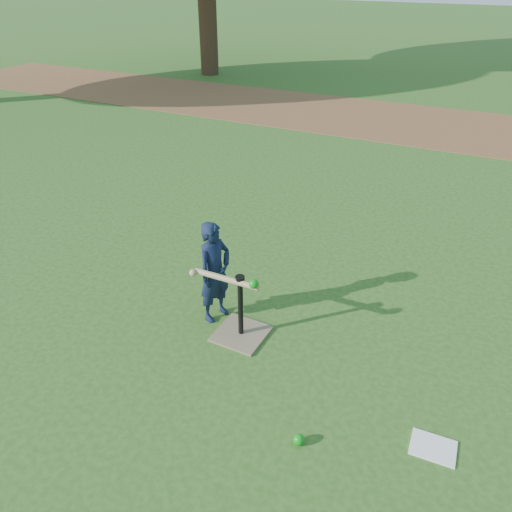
% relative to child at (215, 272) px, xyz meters
% --- Properties ---
extents(ground, '(80.00, 80.00, 0.00)m').
position_rel_child_xyz_m(ground, '(0.17, -0.29, -0.48)').
color(ground, '#285116').
rests_on(ground, ground).
extents(dirt_strip, '(24.00, 3.00, 0.01)m').
position_rel_child_xyz_m(dirt_strip, '(0.17, 7.21, -0.48)').
color(dirt_strip, brown).
rests_on(dirt_strip, ground).
extents(child, '(0.31, 0.40, 0.96)m').
position_rel_child_xyz_m(child, '(0.00, 0.00, 0.00)').
color(child, '#101B32').
rests_on(child, ground).
extents(wiffle_ball_ground, '(0.08, 0.08, 0.08)m').
position_rel_child_xyz_m(wiffle_ball_ground, '(1.22, -0.99, -0.44)').
color(wiffle_ball_ground, '#0C8913').
rests_on(wiffle_ball_ground, ground).
extents(clipboard, '(0.31, 0.24, 0.01)m').
position_rel_child_xyz_m(clipboard, '(2.05, -0.62, -0.48)').
color(clipboard, white).
rests_on(clipboard, ground).
extents(batting_tee, '(0.44, 0.44, 0.61)m').
position_rel_child_xyz_m(batting_tee, '(0.33, -0.14, -0.37)').
color(batting_tee, '#7A6A4D').
rests_on(batting_tee, ground).
extents(swing_action, '(0.64, 0.10, 0.12)m').
position_rel_child_xyz_m(swing_action, '(0.23, -0.17, 0.09)').
color(swing_action, tan).
rests_on(swing_action, ground).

